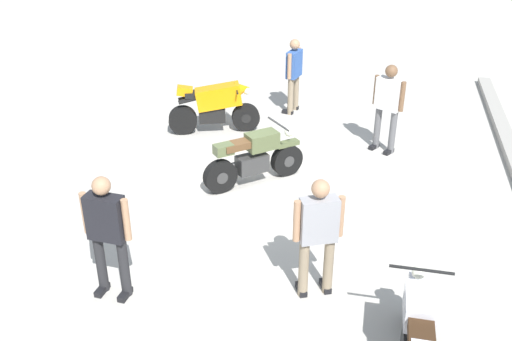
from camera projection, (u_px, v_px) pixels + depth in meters
name	position (u px, v px, depth m)	size (l,w,h in m)	color
ground_plane	(258.00, 187.00, 10.16)	(40.00, 40.00, 0.00)	#B7B2A8
motorcycle_olive_vintage	(254.00, 159.00, 10.07)	(1.42, 1.56, 1.07)	black
motorcycle_silver_cruiser	(416.00, 339.00, 6.09)	(2.09, 0.70, 1.09)	black
motorcycle_orange_sportbike	(215.00, 106.00, 12.09)	(0.93, 1.90, 1.14)	black
person_in_blue_shirt	(294.00, 71.00, 12.96)	(0.66, 0.39, 1.72)	gray
person_in_black_shirt	(107.00, 229.00, 7.13)	(0.33, 0.67, 1.72)	#262628
person_in_gray_shirt	(318.00, 231.00, 7.12)	(0.46, 0.63, 1.70)	gray
person_in_white_shirt	(388.00, 102.00, 11.06)	(0.50, 0.63, 1.77)	#59595B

